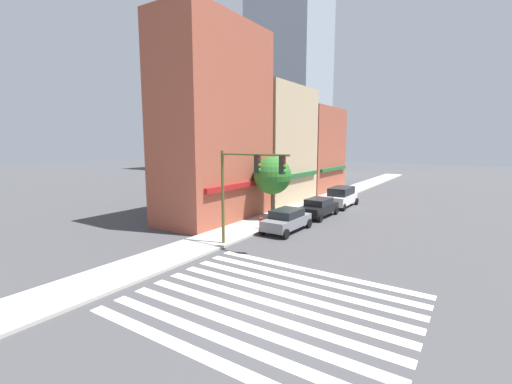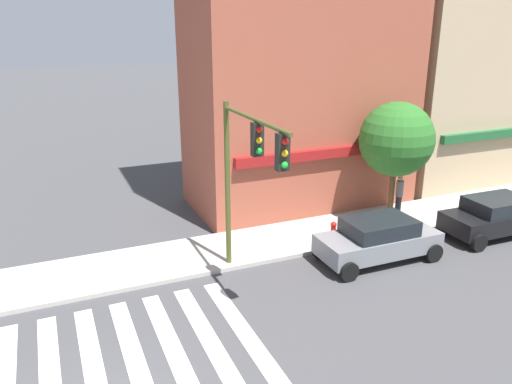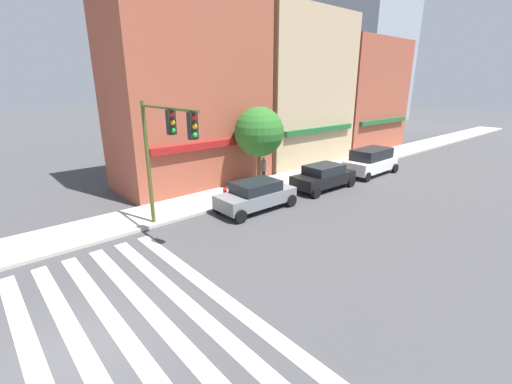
% 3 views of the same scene
% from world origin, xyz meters
% --- Properties ---
extents(ground_plane, '(200.00, 200.00, 0.00)m').
position_xyz_m(ground_plane, '(0.00, 0.00, 0.00)').
color(ground_plane, '#424244').
extents(sidewalk_left, '(120.00, 3.00, 0.15)m').
position_xyz_m(sidewalk_left, '(0.00, 7.50, 0.07)').
color(sidewalk_left, '#B2ADA3').
rests_on(sidewalk_left, ground_plane).
extents(crosswalk_stripes, '(8.54, 10.80, 0.01)m').
position_xyz_m(crosswalk_stripes, '(0.00, 0.00, 0.00)').
color(crosswalk_stripes, silver).
rests_on(crosswalk_stripes, ground_plane).
extents(storefront_row, '(29.61, 5.30, 15.49)m').
position_xyz_m(storefront_row, '(19.03, 11.50, 6.52)').
color(storefront_row, '#9E4C38').
rests_on(storefront_row, ground_plane).
extents(tower_distant, '(14.12, 14.42, 68.08)m').
position_xyz_m(tower_distant, '(56.69, 29.21, 34.04)').
color(tower_distant, '#939EAD').
rests_on(tower_distant, ground_plane).
extents(traffic_signal, '(0.32, 4.61, 5.80)m').
position_xyz_m(traffic_signal, '(5.03, 4.69, 4.21)').
color(traffic_signal, '#474C1E').
rests_on(traffic_signal, ground_plane).
extents(sedan_grey, '(4.42, 2.02, 1.59)m').
position_xyz_m(sedan_grey, '(10.09, 4.70, 0.84)').
color(sedan_grey, slate).
rests_on(sedan_grey, ground_plane).
extents(sedan_black, '(4.45, 2.02, 1.59)m').
position_xyz_m(sedan_black, '(15.83, 4.70, 0.84)').
color(sedan_black, black).
rests_on(sedan_black, ground_plane).
extents(suv_white, '(4.74, 2.12, 1.94)m').
position_xyz_m(suv_white, '(21.42, 4.70, 1.03)').
color(suv_white, white).
rests_on(suv_white, ground_plane).
extents(pedestrian_grey_coat, '(0.32, 0.32, 1.77)m').
position_xyz_m(pedestrian_grey_coat, '(13.47, 7.80, 1.07)').
color(pedestrian_grey_coat, '#23232D').
rests_on(pedestrian_grey_coat, sidewalk_left).
extents(fire_hydrant, '(0.24, 0.24, 0.84)m').
position_xyz_m(fire_hydrant, '(9.29, 6.40, 0.61)').
color(fire_hydrant, red).
rests_on(fire_hydrant, sidewalk_left).
extents(street_tree, '(3.06, 3.06, 5.03)m').
position_xyz_m(street_tree, '(12.80, 7.50, 3.64)').
color(street_tree, brown).
rests_on(street_tree, sidewalk_left).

